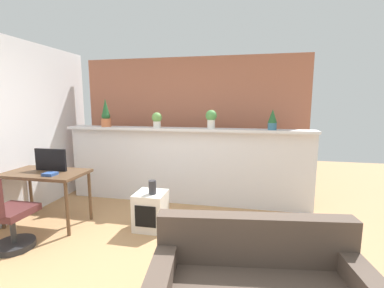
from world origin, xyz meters
TOP-DOWN VIEW (x-y plane):
  - ground_plane at (0.00, 0.00)m, footprint 12.00×12.00m
  - divider_wall at (0.00, 2.00)m, footprint 4.08×0.16m
  - plant_shelf at (0.00, 1.96)m, footprint 4.08×0.32m
  - brick_wall_behind at (0.00, 2.60)m, footprint 4.08×0.10m
  - potted_plant_0 at (-1.37, 1.94)m, footprint 0.16×0.16m
  - potted_plant_1 at (-0.45, 1.93)m, footprint 0.17×0.17m
  - potted_plant_2 at (0.44, 1.95)m, footprint 0.18×0.18m
  - potted_plant_3 at (1.37, 1.94)m, footprint 0.13×0.13m
  - desk at (-1.69, 0.81)m, footprint 1.10×0.60m
  - tv_monitor at (-1.66, 0.89)m, footprint 0.47×0.04m
  - office_chair at (-1.64, 0.12)m, footprint 0.50×0.50m
  - side_cube_shelf at (-0.23, 0.97)m, footprint 0.40×0.41m
  - vase_on_shelf at (-0.19, 0.94)m, footprint 0.10×0.10m
  - book_on_desk at (-1.49, 0.67)m, footprint 0.15×0.14m

SIDE VIEW (x-z plane):
  - ground_plane at x=0.00m, z-range 0.00..0.00m
  - side_cube_shelf at x=-0.23m, z-range 0.00..0.50m
  - office_chair at x=-1.64m, z-range -0.07..0.84m
  - vase_on_shelf at x=-0.19m, z-range 0.50..0.68m
  - divider_wall at x=0.00m, z-range 0.00..1.24m
  - desk at x=-1.69m, z-range 0.29..1.04m
  - book_on_desk at x=-1.49m, z-range 0.75..0.79m
  - tv_monitor at x=-1.66m, z-range 0.75..1.06m
  - brick_wall_behind at x=0.00m, z-range 0.00..2.50m
  - plant_shelf at x=0.00m, z-range 1.24..1.28m
  - potted_plant_1 at x=-0.45m, z-range 1.29..1.55m
  - potted_plant_3 at x=1.37m, z-range 1.28..1.59m
  - potted_plant_2 at x=0.44m, z-range 1.30..1.60m
  - potted_plant_0 at x=-1.37m, z-range 1.24..1.72m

